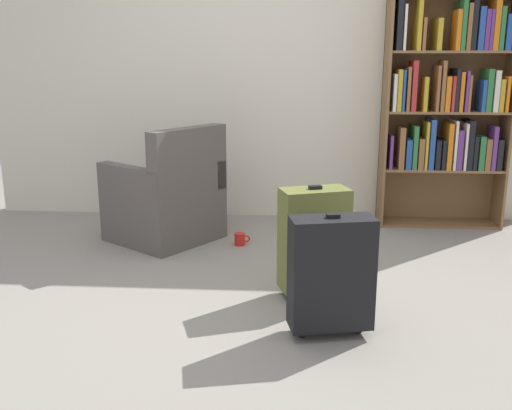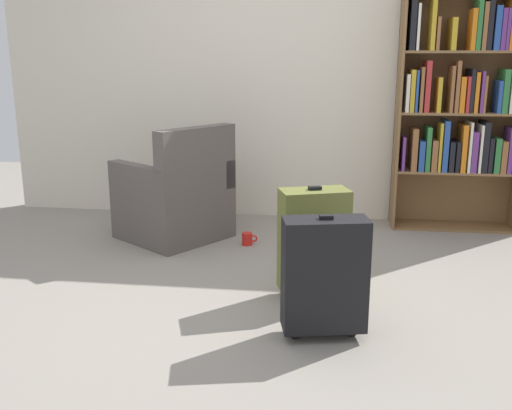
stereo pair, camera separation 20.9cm
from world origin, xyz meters
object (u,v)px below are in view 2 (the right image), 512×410
mug (247,239)px  suitcase_black (324,275)px  armchair (176,199)px  suitcase_olive (314,240)px  bookshelf (463,104)px

mug → suitcase_black: size_ratio=0.18×
mug → suitcase_black: (0.60, -1.43, 0.29)m
armchair → mug: 0.65m
mug → suitcase_black: bearing=-67.3°
armchair → mug: bearing=-10.3°
armchair → suitcase_olive: armchair is taller
armchair → suitcase_olive: size_ratio=1.44×
suitcase_olive → suitcase_black: bearing=-81.9°
bookshelf → suitcase_black: (-1.05, -2.13, -0.69)m
mug → suitcase_olive: suitcase_olive is taller
suitcase_black → suitcase_olive: size_ratio=0.96×
bookshelf → suitcase_olive: bearing=-124.8°
armchair → suitcase_olive: 1.51m
armchair → suitcase_black: armchair is taller
bookshelf → suitcase_olive: (-1.12, -1.62, -0.68)m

